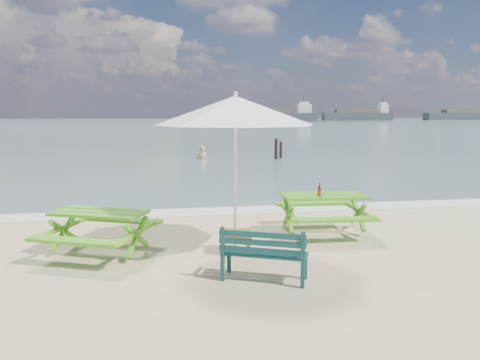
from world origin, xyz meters
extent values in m
plane|color=slate|center=(0.00, 85.00, 0.00)|extent=(300.00, 300.00, 0.00)
cube|color=silver|center=(0.00, 4.60, 0.01)|extent=(22.00, 0.90, 0.01)
cube|color=#4DA018|center=(-2.54, 1.46, 0.73)|extent=(1.74, 1.30, 0.05)
cube|color=#4DA018|center=(-2.25, 2.13, 0.43)|extent=(1.55, 0.88, 0.05)
cube|color=#4DA018|center=(-2.83, 0.78, 0.43)|extent=(1.55, 0.88, 0.05)
cube|color=#4DA018|center=(-2.54, 1.46, 0.33)|extent=(1.70, 1.40, 0.67)
cube|color=#479716|center=(1.70, 2.21, 0.76)|extent=(1.68, 0.87, 0.05)
cube|color=#479716|center=(1.75, 2.98, 0.45)|extent=(1.65, 0.39, 0.05)
cube|color=#479716|center=(1.65, 1.45, 0.45)|extent=(1.65, 0.39, 0.05)
cube|color=#479716|center=(1.70, 2.21, 0.35)|extent=(1.59, 1.02, 0.69)
cube|color=#0E3A3C|center=(-0.03, -0.18, 0.39)|extent=(1.29, 0.83, 0.04)
cube|color=#0E3A3C|center=(-0.11, -0.36, 0.60)|extent=(1.15, 0.53, 0.32)
cube|color=#0E3A3C|center=(-0.03, -0.18, 0.19)|extent=(1.22, 0.85, 0.39)
cube|color=brown|center=(-0.24, 1.24, 0.32)|extent=(0.61, 0.61, 0.05)
cube|color=brown|center=(-0.24, 1.24, 0.15)|extent=(0.54, 0.54, 0.30)
cylinder|color=silver|center=(-0.24, 1.24, 1.30)|extent=(0.05, 0.05, 2.60)
cone|color=white|center=(-0.24, 1.24, 2.44)|extent=(3.06, 3.06, 0.49)
cylinder|color=#974616|center=(1.54, 2.04, 0.86)|extent=(0.07, 0.07, 0.16)
cylinder|color=#974616|center=(1.54, 2.04, 1.02)|extent=(0.03, 0.03, 0.08)
cylinder|color=#AD2A13|center=(1.54, 2.04, 0.86)|extent=(0.07, 0.07, 0.07)
imported|color=tan|center=(0.54, 17.74, -0.21)|extent=(0.72, 0.55, 1.75)
cylinder|color=black|center=(4.26, 16.74, 0.43)|extent=(0.17, 0.17, 1.26)
cylinder|color=black|center=(4.66, 17.34, 0.33)|extent=(0.16, 0.16, 1.07)
cube|color=#353A3F|center=(91.33, 122.28, 1.00)|extent=(31.07, 5.58, 2.20)
cube|color=#353A3F|center=(24.17, 113.58, 1.00)|extent=(28.77, 6.55, 2.20)
cube|color=silver|center=(34.97, 112.61, 3.20)|extent=(3.68, 3.30, 2.20)
cube|color=#353A3F|center=(51.05, 115.74, 1.00)|extent=(19.11, 5.87, 2.20)
cube|color=silver|center=(58.16, 115.02, 3.20)|extent=(2.55, 3.21, 2.20)
camera|label=1|loc=(-1.43, -6.56, 2.42)|focal=35.00mm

